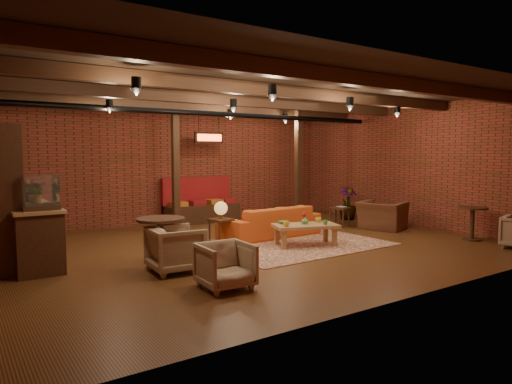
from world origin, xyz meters
TOP-DOWN VIEW (x-y plane):
  - floor at (0.00, 0.00)m, footprint 10.00×10.00m
  - ceiling at (0.00, 0.00)m, footprint 10.00×8.00m
  - wall_back at (0.00, 4.00)m, footprint 10.00×0.02m
  - wall_front at (0.00, -4.00)m, footprint 10.00×0.02m
  - wall_right at (5.00, 0.00)m, footprint 0.02×8.00m
  - ceiling_beams at (0.00, 0.00)m, footprint 9.80×6.40m
  - ceiling_pipe at (0.00, 1.60)m, footprint 9.60×0.12m
  - post_left at (-0.60, 2.60)m, footprint 0.16×0.16m
  - post_right at (2.80, 2.00)m, footprint 0.16×0.16m
  - service_counter at (-4.10, 1.00)m, footprint 0.80×2.50m
  - plant_counter at (-4.00, 1.20)m, footprint 0.35×0.39m
  - shelving_hutch at (-4.50, 1.10)m, footprint 0.52×2.00m
  - banquette at (0.60, 3.55)m, footprint 2.10×0.70m
  - service_sign at (0.60, 3.10)m, footprint 0.86×0.06m
  - ceiling_spotlights at (0.00, 0.00)m, footprint 6.40×4.40m
  - rug at (0.84, -0.27)m, footprint 3.73×2.89m
  - sofa at (0.89, 0.68)m, footprint 2.48×1.10m
  - coffee_table at (0.88, -0.58)m, footprint 1.47×1.06m
  - side_table_lamp at (-0.44, 0.64)m, footprint 0.49×0.49m
  - round_table_left at (-2.30, -0.58)m, footprint 0.82×0.82m
  - armchair_a at (-2.21, -0.98)m, footprint 0.80×0.85m
  - armchair_b at (-2.00, -2.23)m, footprint 0.74×0.70m
  - armchair_right at (3.86, -0.08)m, footprint 1.03×1.26m
  - side_table_book at (3.26, 0.83)m, footprint 0.60×0.60m
  - round_table_right at (4.38, -2.18)m, footprint 0.64×0.64m
  - plant_tall at (4.35, 1.62)m, footprint 1.84×1.84m

SIDE VIEW (x-z plane):
  - floor at x=0.00m, z-range 0.00..0.00m
  - rug at x=0.84m, z-range 0.00..0.01m
  - sofa at x=0.89m, z-range 0.00..0.71m
  - armchair_b at x=-2.00m, z-range 0.00..0.73m
  - coffee_table at x=0.88m, z-range 0.05..0.76m
  - armchair_a at x=-2.21m, z-range 0.00..0.83m
  - side_table_book at x=3.26m, z-range 0.21..0.74m
  - armchair_right at x=3.86m, z-range 0.00..0.95m
  - round_table_right at x=4.38m, z-range 0.13..0.87m
  - banquette at x=0.60m, z-range 0.00..1.00m
  - round_table_left at x=-2.30m, z-range 0.15..1.00m
  - side_table_lamp at x=-0.44m, z-range 0.24..1.15m
  - service_counter at x=-4.10m, z-range 0.00..1.60m
  - shelving_hutch at x=-4.50m, z-range 0.00..2.40m
  - plant_counter at x=-4.00m, z-range 1.07..1.37m
  - plant_tall at x=4.35m, z-range 0.00..2.87m
  - wall_back at x=0.00m, z-range 0.00..3.20m
  - wall_front at x=0.00m, z-range 0.00..3.20m
  - wall_right at x=5.00m, z-range 0.00..3.20m
  - post_left at x=-0.60m, z-range 0.00..3.20m
  - post_right at x=2.80m, z-range 0.00..3.20m
  - service_sign at x=0.60m, z-range 2.20..2.50m
  - ceiling_pipe at x=0.00m, z-range 2.79..2.91m
  - ceiling_spotlights at x=0.00m, z-range 2.72..3.00m
  - ceiling_beams at x=0.00m, z-range 2.97..3.19m
  - ceiling at x=0.00m, z-range 3.19..3.21m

